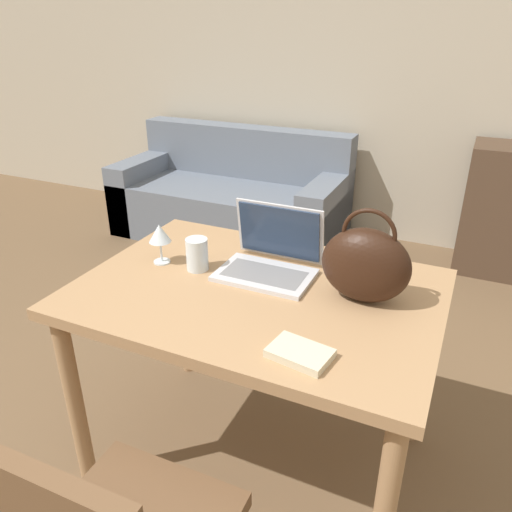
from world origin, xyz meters
name	(u,v)px	position (x,y,z in m)	size (l,w,h in m)	color
wall_back	(414,58)	(0.00, 3.03, 1.35)	(10.00, 0.06, 2.70)	#BCB29E
dining_table	(257,313)	(-0.07, 0.55, 0.68)	(1.21, 0.85, 0.78)	#A87F56
couch	(232,200)	(-1.20, 2.57, 0.29)	(1.78, 0.81, 0.82)	slate
laptop	(272,254)	(-0.08, 0.70, 0.84)	(0.33, 0.26, 0.23)	silver
drinking_glass	(197,254)	(-0.32, 0.59, 0.84)	(0.08, 0.08, 0.12)	silver
wine_glass	(160,235)	(-0.47, 0.59, 0.89)	(0.08, 0.08, 0.15)	silver
handbag	(366,264)	(0.27, 0.63, 0.90)	(0.28, 0.15, 0.31)	black
book	(300,353)	(0.19, 0.26, 0.79)	(0.18, 0.14, 0.02)	beige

